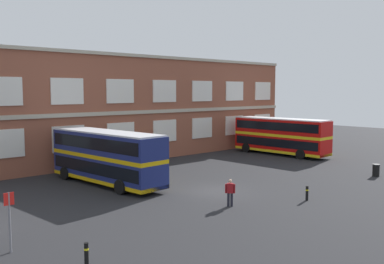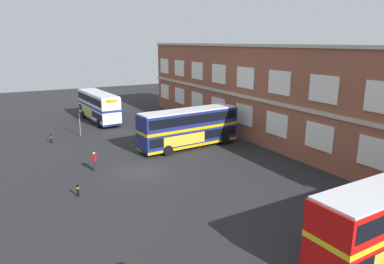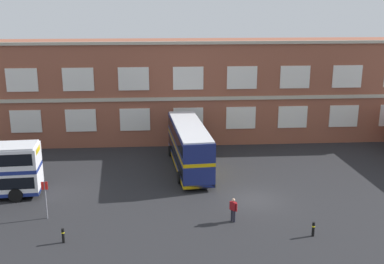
{
  "view_description": "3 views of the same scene",
  "coord_description": "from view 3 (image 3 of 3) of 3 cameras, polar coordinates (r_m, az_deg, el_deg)",
  "views": [
    {
      "loc": [
        -21.3,
        -21.05,
        7.12
      ],
      "look_at": [
        0.25,
        2.62,
        4.03
      ],
      "focal_mm": 40.12,
      "sensor_mm": 36.0,
      "label": 1
    },
    {
      "loc": [
        27.49,
        -9.96,
        10.96
      ],
      "look_at": [
        0.48,
        4.73,
        3.06
      ],
      "focal_mm": 33.14,
      "sensor_mm": 36.0,
      "label": 2
    },
    {
      "loc": [
        -6.92,
        -32.32,
        14.5
      ],
      "look_at": [
        -4.35,
        5.17,
        3.96
      ],
      "focal_mm": 43.86,
      "sensor_mm": 36.0,
      "label": 3
    }
  ],
  "objects": [
    {
      "name": "brick_terminal_building",
      "position": [
        51.45,
        2.29,
        5.24
      ],
      "size": [
        54.13,
        8.19,
        10.69
      ],
      "color": "brown",
      "rests_on": "ground"
    },
    {
      "name": "safety_bollard_west",
      "position": [
        30.76,
        -15.4,
        -12.03
      ],
      "size": [
        0.19,
        0.19,
        0.95
      ],
      "color": "black",
      "rests_on": "ground"
    },
    {
      "name": "safety_bollard_east",
      "position": [
        31.42,
        14.53,
        -11.35
      ],
      "size": [
        0.19,
        0.19,
        0.95
      ],
      "color": "black",
      "rests_on": "ground"
    },
    {
      "name": "double_decker_middle",
      "position": [
        41.35,
        -0.34,
        -1.71
      ],
      "size": [
        3.54,
        11.17,
        4.07
      ],
      "color": "navy",
      "rests_on": "ground"
    },
    {
      "name": "waiting_passenger",
      "position": [
        32.22,
        5.04,
        -9.3
      ],
      "size": [
        0.52,
        0.53,
        1.7
      ],
      "color": "black",
      "rests_on": "ground"
    },
    {
      "name": "bus_stand_flag",
      "position": [
        33.78,
        -17.4,
        -7.48
      ],
      "size": [
        0.44,
        0.1,
        2.7
      ],
      "color": "slate",
      "rests_on": "ground"
    },
    {
      "name": "ground_plane",
      "position": [
        37.9,
        6.95,
        -6.95
      ],
      "size": [
        120.0,
        120.0,
        0.0
      ],
      "primitive_type": "plane",
      "color": "#232326"
    }
  ]
}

